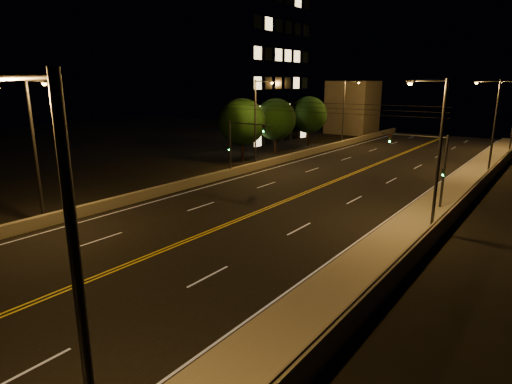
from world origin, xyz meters
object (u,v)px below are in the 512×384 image
Objects in this scene: traffic_signal_left at (238,142)px; building_tower at (217,45)px; streetlight_0 at (73,310)px; traffic_signal_right at (430,162)px; streetlight_4 at (36,144)px; streetlight_6 at (345,109)px; tree_2 at (309,115)px; tree_0 at (242,122)px; streetlight_1 at (436,147)px; streetlight_5 at (257,119)px; streetlight_2 at (492,121)px; tree_1 at (275,119)px.

building_tower reaches higher than traffic_signal_left.
traffic_signal_right is at bearing 93.00° from streetlight_0.
streetlight_4 is 1.00× the size of streetlight_6.
tree_2 is at bearing 95.62° from streetlight_4.
tree_0 reaches higher than traffic_signal_right.
streetlight_6 is 0.31× the size of building_tower.
streetlight_0 is at bearing -90.00° from streetlight_1.
streetlight_0 is 1.00× the size of streetlight_5.
traffic_signal_left is (-20.30, -16.76, -1.93)m from streetlight_2.
building_tower reaches higher than streetlight_2.
streetlight_1 is 1.00× the size of streetlight_2.
building_tower is (-37.24, 18.34, 11.34)m from traffic_signal_right.
streetlight_4 reaches higher than traffic_signal_right.
building_tower is 17.59m from tree_2.
streetlight_1 is at bearing -73.93° from traffic_signal_right.
streetlight_2 is at bearing 84.64° from traffic_signal_right.
streetlight_2 is 26.40m from traffic_signal_left.
streetlight_2 is (0.00, 22.22, 0.00)m from streetlight_1.
tree_0 is (-4.13, -20.13, -0.77)m from streetlight_6.
streetlight_2 and streetlight_4 have the same top height.
tree_2 is (-4.31, -3.50, -0.90)m from streetlight_6.
traffic_signal_right is at bearing 106.07° from streetlight_1.
streetlight_2 reaches higher than tree_2.
streetlight_0 and streetlight_4 have the same top height.
building_tower is (-38.81, 48.40, 9.41)m from streetlight_0.
streetlight_0 is 1.00× the size of streetlight_2.
streetlight_4 is 42.85m from building_tower.
traffic_signal_left is 0.75× the size of tree_0.
streetlight_6 is at bearing 90.00° from streetlight_4.
streetlight_6 is 34.11m from traffic_signal_right.
streetlight_0 is at bearing -64.56° from tree_2.
traffic_signal_right is at bearing 44.70° from streetlight_4.
streetlight_6 is (-21.47, 33.09, 0.00)m from streetlight_1.
building_tower is at bearing 128.72° from streetlight_0.
tree_0 is at bearing -89.37° from tree_2.
building_tower reaches higher than tree_2.
streetlight_5 is at bearing -77.35° from tree_2.
streetlight_4 is 1.31× the size of tree_2.
building_tower is (-17.34, 13.41, 9.41)m from streetlight_5.
streetlight_4 is 1.69× the size of traffic_signal_left.
streetlight_1 is 28.71m from tree_0.
streetlight_1 reaches higher than tree_2.
streetlight_5 is at bearing 166.09° from traffic_signal_right.
tree_0 is (-4.13, 27.20, -0.77)m from streetlight_4.
tree_1 is (-5.25, 14.65, 1.02)m from traffic_signal_left.
streetlight_5 is at bearing -31.97° from tree_0.
tree_1 is (-4.07, -12.98, -0.91)m from streetlight_6.
traffic_signal_left is at bearing -76.62° from streetlight_5.
tree_1 is (-4.07, 34.35, -0.91)m from streetlight_4.
streetlight_2 is at bearing -26.84° from streetlight_6.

